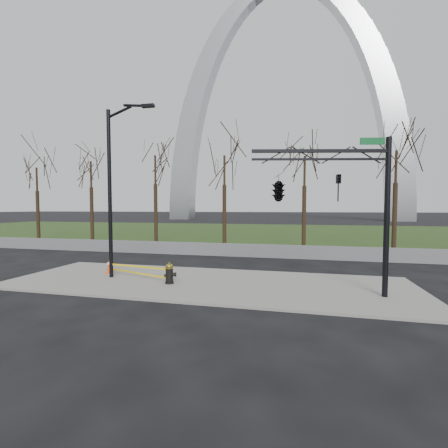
% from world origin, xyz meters
% --- Properties ---
extents(ground, '(500.00, 500.00, 0.00)m').
position_xyz_m(ground, '(0.00, 0.00, 0.00)').
color(ground, black).
rests_on(ground, ground).
extents(sidewalk, '(18.00, 6.00, 0.10)m').
position_xyz_m(sidewalk, '(0.00, 0.00, 0.05)').
color(sidewalk, gray).
rests_on(sidewalk, ground).
extents(grass_strip, '(120.00, 40.00, 0.06)m').
position_xyz_m(grass_strip, '(0.00, 30.00, 0.03)').
color(grass_strip, '#223E16').
rests_on(grass_strip, ground).
extents(guardrail, '(60.00, 0.30, 0.90)m').
position_xyz_m(guardrail, '(0.00, 8.00, 0.45)').
color(guardrail, '#59595B').
rests_on(guardrail, ground).
extents(gateway_arch, '(66.00, 6.00, 65.00)m').
position_xyz_m(gateway_arch, '(0.00, 75.00, 32.50)').
color(gateway_arch, '#B1B3B8').
rests_on(gateway_arch, ground).
extents(tree_row, '(48.65, 4.00, 9.01)m').
position_xyz_m(tree_row, '(1.32, 12.00, 4.51)').
color(tree_row, black).
rests_on(tree_row, ground).
extents(fire_hydrant, '(0.59, 0.39, 0.94)m').
position_xyz_m(fire_hydrant, '(-1.44, -0.68, 0.53)').
color(fire_hydrant, black).
rests_on(fire_hydrant, sidewalk).
extents(traffic_cone, '(0.43, 0.43, 0.70)m').
position_xyz_m(traffic_cone, '(-5.33, 0.65, 0.45)').
color(traffic_cone, '#E7460C').
rests_on(traffic_cone, sidewalk).
extents(street_light, '(2.39, 0.29, 8.21)m').
position_xyz_m(street_light, '(-4.45, -0.15, 4.69)').
color(street_light, black).
rests_on(street_light, ground).
extents(traffic_signal_mast, '(4.99, 2.54, 6.00)m').
position_xyz_m(traffic_signal_mast, '(4.03, -1.39, 4.15)').
color(traffic_signal_mast, black).
rests_on(traffic_signal_mast, ground).
extents(caution_tape, '(3.88, 1.34, 0.47)m').
position_xyz_m(caution_tape, '(-3.25, -0.20, 0.50)').
color(caution_tape, yellow).
rests_on(caution_tape, ground).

